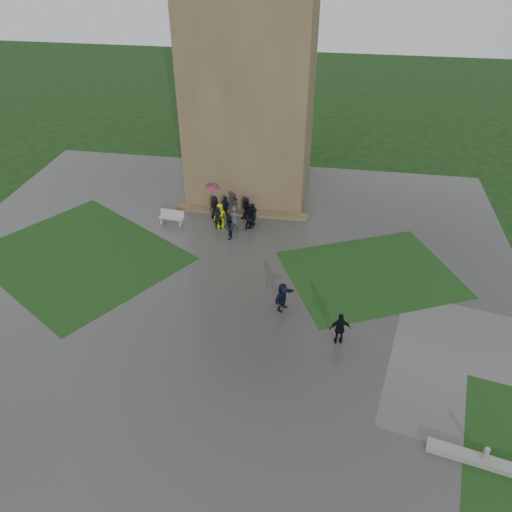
% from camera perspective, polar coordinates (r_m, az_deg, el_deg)
% --- Properties ---
extents(ground, '(120.00, 120.00, 0.00)m').
position_cam_1_polar(ground, '(25.53, -6.17, -6.83)').
color(ground, black).
extents(plaza, '(34.00, 34.00, 0.02)m').
position_cam_1_polar(plaza, '(26.99, -5.11, -4.06)').
color(plaza, '#393937').
rests_on(plaza, ground).
extents(lawn_inset_left, '(14.10, 13.46, 0.01)m').
position_cam_1_polar(lawn_inset_left, '(31.38, -19.47, 0.00)').
color(lawn_inset_left, '#163613').
rests_on(lawn_inset_left, plaza).
extents(lawn_inset_right, '(11.12, 10.15, 0.01)m').
position_cam_1_polar(lawn_inset_right, '(28.86, 12.98, -2.01)').
color(lawn_inset_right, '#163613').
rests_on(lawn_inset_right, plaza).
extents(tower, '(8.00, 8.00, 18.00)m').
position_cam_1_polar(tower, '(34.75, -0.49, 21.53)').
color(tower, brown).
rests_on(tower, ground).
extents(tower_plinth, '(9.00, 0.80, 0.22)m').
position_cam_1_polar(tower_plinth, '(33.90, -1.69, 5.05)').
color(tower_plinth, brown).
rests_on(tower_plinth, plaza).
extents(bench, '(1.65, 0.63, 0.94)m').
position_cam_1_polar(bench, '(33.02, -9.62, 4.43)').
color(bench, '#AEAFAA').
rests_on(bench, plaza).
extents(visitor_cluster, '(3.56, 3.58, 2.44)m').
position_cam_1_polar(visitor_cluster, '(32.23, -2.46, 5.15)').
color(visitor_cluster, black).
rests_on(visitor_cluster, plaza).
extents(pedestrian_mid, '(1.19, 1.54, 1.59)m').
position_cam_1_polar(pedestrian_mid, '(25.30, 3.05, -4.68)').
color(pedestrian_mid, black).
rests_on(pedestrian_mid, plaza).
extents(pedestrian_near, '(1.09, 0.74, 1.71)m').
position_cam_1_polar(pedestrian_near, '(23.72, 9.59, -8.20)').
color(pedestrian_near, black).
rests_on(pedestrian_near, plaza).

